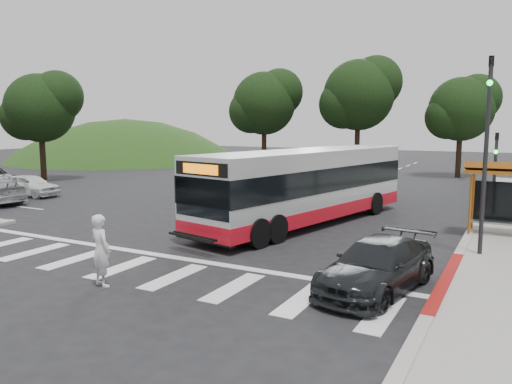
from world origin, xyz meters
The scene contains 15 objects.
ground centered at (0.00, 0.00, 0.00)m, with size 140.00×140.00×0.00m, color black.
curb_east centered at (9.00, 8.00, 0.07)m, with size 0.30×40.00×0.15m, color #9E9991.
curb_east_red centered at (9.00, -2.00, 0.08)m, with size 0.32×6.00×0.15m, color maroon.
hillside_nw centered at (-32.00, 30.00, 0.00)m, with size 44.00×44.00×10.00m, color #173812.
crosswalk_ladder centered at (0.00, -5.00, 0.01)m, with size 18.00×2.60×0.01m, color silver.
traffic_signal_ne_tall centered at (9.60, 1.49, 3.88)m, with size 0.18×0.37×6.50m.
traffic_signal_ne_short centered at (9.60, 8.49, 2.48)m, with size 0.18×0.37×4.00m.
tree_north_a centered at (-1.92, 26.07, 6.92)m, with size 6.60×6.15×10.17m.
tree_north_b centered at (6.07, 28.06, 5.66)m, with size 5.72×5.33×8.43m.
tree_north_c centered at (-9.92, 24.06, 6.29)m, with size 6.16×5.74×9.30m.
tree_west_a centered at (-21.93, 10.06, 5.66)m, with size 5.72×5.33×8.43m.
transit_bus centered at (2.34, 4.03, 1.63)m, with size 2.73×12.59×3.25m, color #BBBDC0, non-canonical shape.
pedestrian centered at (0.76, -6.57, 0.99)m, with size 0.72×0.47×1.98m, color silver.
dark_sedan centered at (7.46, -3.41, 0.67)m, with size 1.88×4.63×1.34m, color black.
west_car_white centered at (-15.68, 3.92, 0.68)m, with size 1.60×3.97×1.35m, color silver.
Camera 1 is at (10.65, -16.15, 4.37)m, focal length 35.00 mm.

